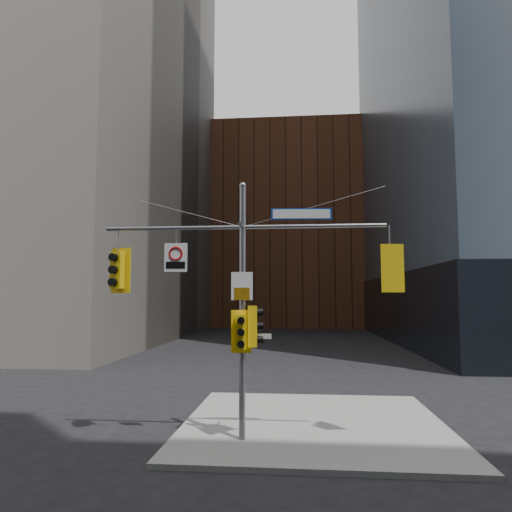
% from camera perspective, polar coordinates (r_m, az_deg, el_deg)
% --- Properties ---
extents(ground, '(160.00, 160.00, 0.00)m').
position_cam_1_polar(ground, '(11.56, -3.11, -25.49)').
color(ground, black).
rests_on(ground, ground).
extents(sidewalk_corner, '(8.00, 8.00, 0.15)m').
position_cam_1_polar(sidewalk_corner, '(15.25, 7.21, -20.11)').
color(sidewalk_corner, gray).
rests_on(sidewalk_corner, ground).
extents(brick_midrise, '(26.00, 20.00, 28.00)m').
position_cam_1_polar(brick_midrise, '(69.47, 3.99, 3.10)').
color(brick_midrise, brown).
rests_on(brick_midrise, ground).
extents(signal_assembly, '(8.00, 0.80, 7.30)m').
position_cam_1_polar(signal_assembly, '(12.83, -1.70, -3.38)').
color(signal_assembly, gray).
rests_on(signal_assembly, ground).
extents(traffic_light_west_arm, '(0.62, 0.57, 1.32)m').
position_cam_1_polar(traffic_light_west_arm, '(13.79, -16.94, -1.69)').
color(traffic_light_west_arm, yellow).
rests_on(traffic_light_west_arm, ground).
extents(traffic_light_east_arm, '(0.62, 0.54, 1.31)m').
position_cam_1_polar(traffic_light_east_arm, '(12.99, 16.45, -1.50)').
color(traffic_light_east_arm, yellow).
rests_on(traffic_light_east_arm, ground).
extents(traffic_light_pole_side, '(0.46, 0.39, 1.13)m').
position_cam_1_polar(traffic_light_pole_side, '(12.82, -0.24, -8.78)').
color(traffic_light_pole_side, yellow).
rests_on(traffic_light_pole_side, ground).
extents(traffic_light_pole_front, '(0.56, 0.47, 1.17)m').
position_cam_1_polar(traffic_light_pole_front, '(12.59, -1.87, -9.45)').
color(traffic_light_pole_front, yellow).
rests_on(traffic_light_pole_front, ground).
extents(street_sign_blade, '(1.71, 0.15, 0.33)m').
position_cam_1_polar(street_sign_blade, '(12.94, 5.70, 5.24)').
color(street_sign_blade, navy).
rests_on(street_sign_blade, ground).
extents(regulatory_sign_arm, '(0.66, 0.10, 0.82)m').
position_cam_1_polar(regulatory_sign_arm, '(13.23, -10.00, -0.06)').
color(regulatory_sign_arm, silver).
rests_on(regulatory_sign_arm, ground).
extents(regulatory_sign_pole, '(0.60, 0.10, 0.78)m').
position_cam_1_polar(regulatory_sign_pole, '(12.71, -1.77, -3.86)').
color(regulatory_sign_pole, silver).
rests_on(regulatory_sign_pole, ground).
extents(street_blade_ew, '(0.72, 0.08, 0.14)m').
position_cam_1_polar(street_blade_ew, '(12.82, 0.31, -9.99)').
color(street_blade_ew, silver).
rests_on(street_blade_ew, ground).
extents(street_blade_ns, '(0.09, 0.68, 0.14)m').
position_cam_1_polar(street_blade_ns, '(13.33, -1.48, -10.68)').
color(street_blade_ns, '#145926').
rests_on(street_blade_ns, ground).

